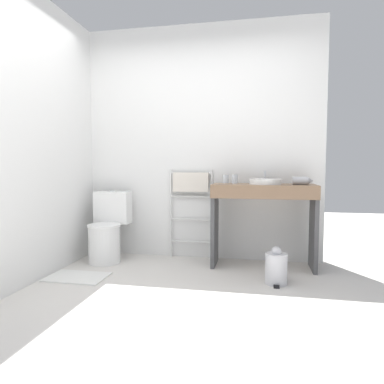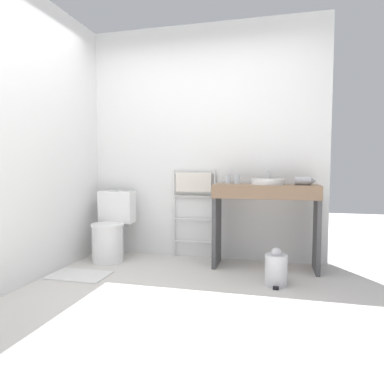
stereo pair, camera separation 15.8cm
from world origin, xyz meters
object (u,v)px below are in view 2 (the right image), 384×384
cup_near_edge (237,179)px  trash_bin (276,269)px  toilet (111,230)px  hair_dryer (304,181)px  sink_basin (268,181)px  cup_near_wall (228,179)px  towel_radiator (194,193)px

cup_near_edge → trash_bin: 1.07m
toilet → trash_bin: toilet is taller
hair_dryer → sink_basin: bearing=175.2°
hair_dryer → toilet: bearing=-178.5°
cup_near_wall → cup_near_edge: cup_near_edge is taller
toilet → sink_basin: bearing=2.8°
toilet → trash_bin: size_ratio=2.30×
sink_basin → hair_dryer: (0.35, -0.03, 0.01)m
hair_dryer → trash_bin: hair_dryer is taller
sink_basin → cup_near_wall: cup_near_wall is taller
towel_radiator → trash_bin: (0.92, -0.72, -0.60)m
trash_bin → towel_radiator: bearing=142.2°
cup_near_wall → trash_bin: cup_near_wall is taller
toilet → cup_near_edge: cup_near_edge is taller
sink_basin → cup_near_edge: 0.34m
towel_radiator → cup_near_edge: towel_radiator is taller
toilet → sink_basin: 1.81m
toilet → towel_radiator: (0.89, 0.29, 0.41)m
towel_radiator → cup_near_edge: bearing=-12.0°
towel_radiator → cup_near_edge: 0.54m
towel_radiator → sink_basin: bearing=-14.2°
towel_radiator → trash_bin: towel_radiator is taller
cup_near_wall → trash_bin: (0.52, -0.66, -0.77)m
toilet → cup_near_edge: 1.52m
towel_radiator → cup_near_wall: size_ratio=10.83×
cup_near_wall → hair_dryer: (0.77, -0.18, -0.01)m
sink_basin → hair_dryer: 0.35m
toilet → hair_dryer: hair_dryer is taller
toilet → cup_near_wall: cup_near_wall is taller
toilet → towel_radiator: size_ratio=0.76×
hair_dryer → towel_radiator: bearing=168.5°
sink_basin → trash_bin: (0.10, -0.51, -0.75)m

